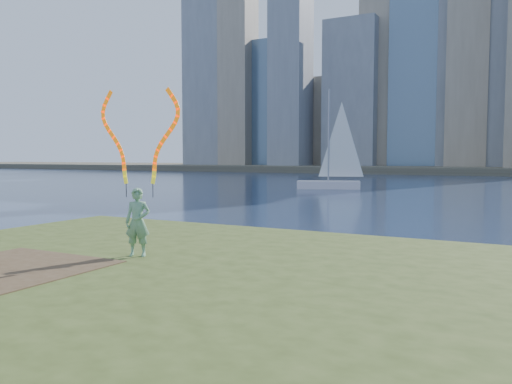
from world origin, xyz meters
The scene contains 6 objects.
ground centered at (0.00, 0.00, 0.00)m, with size 320.00×320.00×0.00m, color #1A2741.
grassy_knoll centered at (0.00, -2.30, 0.34)m, with size 20.00×18.00×0.80m.
dirt_patch centered at (-2.20, -3.20, 0.81)m, with size 3.20×3.00×0.02m, color #47331E.
far_shore centered at (0.00, 95.00, 0.60)m, with size 320.00×40.00×1.20m, color #484335.
woman_with_ribbons centered at (-0.80, -1.09, 2.25)m, with size 1.84×0.78×3.87m.
sailboat centered at (-8.66, 34.46, 1.57)m, with size 6.00×3.61×9.15m.
Camera 1 is at (6.33, -9.32, 2.91)m, focal length 35.00 mm.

